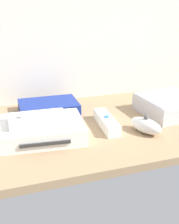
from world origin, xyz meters
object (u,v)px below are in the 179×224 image
Objects in this scene: game_console at (42,130)px; remote_nunchuk at (146,125)px; remote_classic_pad at (38,119)px; mini_computer at (170,105)px; network_router at (49,107)px; remote_wand at (107,122)px.

game_console is 2.05× the size of remote_nunchuk.
mini_computer is at bearing 9.30° from remote_classic_pad.
network_router is 1.68× the size of remote_nunchuk.
remote_classic_pad reaches higher than game_console.
remote_classic_pad is at bearing -173.49° from mini_computer.
remote_wand is at bearing 6.14° from remote_classic_pad.
mini_computer reaches higher than game_console.
remote_nunchuk is at bearing -6.57° from game_console.
network_router is at bearing 73.25° from remote_classic_pad.
remote_classic_pad reaches higher than mini_computer.
mini_computer is at bearing 13.47° from remote_nunchuk.
mini_computer is 17.26cm from remote_nunchuk.
remote_classic_pad is (-1.14, -0.32, 3.21)cm from game_console.
game_console is 1.52× the size of remote_classic_pad.
remote_wand is at bearing -49.68° from network_router.
network_router is (-35.64, 12.75, -0.94)cm from mini_computer.
game_console is 18.22cm from remote_wand.
remote_wand is 1.02× the size of remote_classic_pad.
mini_computer is 1.24× the size of remote_classic_pad.
game_console is at bearing -173.01° from remote_wand.
game_console is at bearing 18.30° from remote_classic_pad.
mini_computer is (40.72, 4.46, 0.44)cm from game_console.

